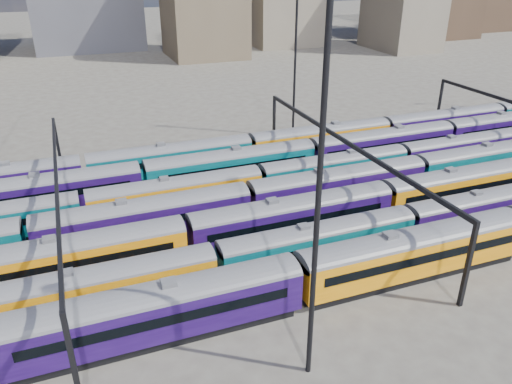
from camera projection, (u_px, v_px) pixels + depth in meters
name	position (u px, v px, depth m)	size (l,w,h in m)	color
ground	(260.00, 219.00, 55.17)	(500.00, 500.00, 0.00)	#47423C
rake_1	(408.00, 221.00, 49.44)	(118.31, 2.89, 4.85)	black
rake_2	(293.00, 213.00, 50.24)	(108.92, 3.19, 5.38)	black
rake_3	(248.00, 198.00, 53.49)	(131.37, 3.20, 5.40)	black
rake_4	(260.00, 178.00, 58.89)	(119.50, 2.92, 4.90)	black
rake_5	(311.00, 151.00, 65.95)	(132.57, 3.23, 5.45)	black
rake_6	(321.00, 137.00, 71.52)	(151.43, 3.16, 5.33)	black
gantry_1	(58.00, 191.00, 45.80)	(0.35, 40.35, 8.03)	black
gantry_2	(344.00, 150.00, 55.47)	(0.35, 40.35, 8.03)	black
mast_2	(319.00, 191.00, 29.00)	(1.40, 0.50, 25.60)	black
mast_3	(296.00, 47.00, 74.23)	(1.40, 0.50, 25.60)	black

